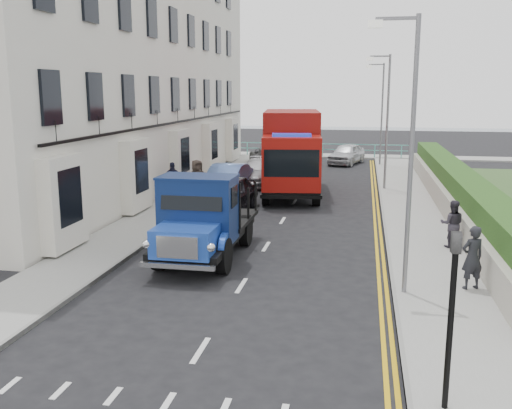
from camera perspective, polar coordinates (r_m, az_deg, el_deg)
name	(u,v)px	position (r m, az deg, el deg)	size (l,w,h in m)	color
ground	(255,264)	(17.55, -0.09, -5.97)	(120.00, 120.00, 0.00)	black
pavement_west	(183,201)	(27.28, -7.31, 0.38)	(2.40, 38.00, 0.12)	gray
pavement_east	(411,209)	(26.06, 15.24, -0.45)	(2.60, 38.00, 0.12)	gray
promenade	(323,156)	(45.85, 6.72, 4.87)	(30.00, 2.50, 0.12)	gray
sea_plane	(340,130)	(76.69, 8.39, 7.40)	(120.00, 120.00, 0.00)	slate
terrace_west	(126,53)	(32.09, -12.88, 14.59)	(6.31, 30.20, 14.25)	silver
garden_east	(458,192)	(26.14, 19.51, 1.20)	(1.45, 28.00, 1.75)	#B2AD9E
seafront_railing	(322,150)	(45.00, 6.66, 5.41)	(13.00, 0.08, 1.11)	#59B2A5
lamp_near	(407,141)	(14.54, 14.86, 6.11)	(1.23, 0.18, 7.00)	slate
lamp_mid	(385,114)	(30.49, 12.79, 8.81)	(1.23, 0.18, 7.00)	slate
lamp_far	(380,108)	(40.48, 12.33, 9.41)	(1.23, 0.18, 7.00)	slate
traffic_signal	(453,295)	(9.61, 19.06, -8.52)	(0.16, 0.20, 3.10)	black
bedford_lorry	(200,223)	(17.48, -5.60, -1.90)	(2.33, 5.71, 2.68)	black
red_lorry	(291,150)	(29.12, 3.56, 5.44)	(3.66, 8.22, 4.16)	black
parked_car_front	(226,195)	(24.55, -3.00, 0.96)	(1.87, 4.66, 1.59)	black
parked_car_mid	(227,180)	(28.86, -2.94, 2.48)	(1.62, 4.63, 1.53)	#6085CE
parked_car_rear	(259,172)	(32.06, 0.28, 3.28)	(1.96, 4.83, 1.40)	#9F9EA3
seafront_car_left	(266,156)	(39.93, 1.05, 4.83)	(2.17, 4.71, 1.31)	black
seafront_car_right	(347,154)	(41.31, 9.04, 5.03)	(1.73, 4.31, 1.47)	#B9BABE
pedestrian_east_near	(472,258)	(15.88, 20.82, -4.98)	(0.62, 0.41, 1.69)	black
pedestrian_east_far	(452,224)	(19.83, 19.03, -1.84)	(0.77, 0.60, 1.58)	#332E38
pedestrian_west_near	(173,180)	(27.67, -8.30, 2.44)	(1.01, 0.42, 1.72)	black
pedestrian_west_far	(197,181)	(26.61, -5.90, 2.39)	(0.95, 0.62, 1.95)	#3D332C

